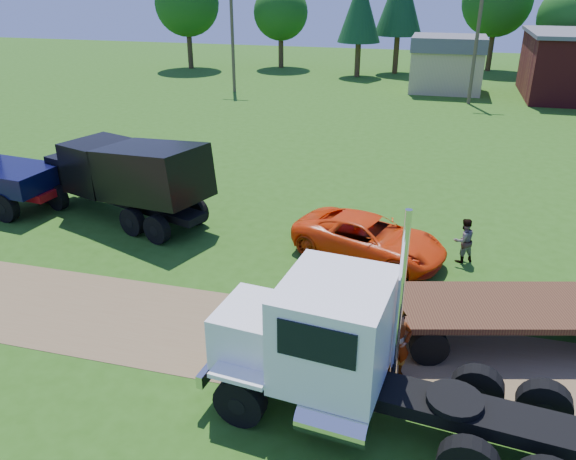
% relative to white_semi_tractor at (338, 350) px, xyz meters
% --- Properties ---
extents(ground, '(140.00, 140.00, 0.00)m').
position_rel_white_semi_tractor_xyz_m(ground, '(-2.08, 2.28, -1.75)').
color(ground, '#255111').
rests_on(ground, ground).
extents(dirt_track, '(120.00, 4.20, 0.01)m').
position_rel_white_semi_tractor_xyz_m(dirt_track, '(-2.08, 2.28, -1.74)').
color(dirt_track, brown).
rests_on(dirt_track, ground).
extents(white_semi_tractor, '(8.63, 3.66, 5.12)m').
position_rel_white_semi_tractor_xyz_m(white_semi_tractor, '(0.00, 0.00, 0.00)').
color(white_semi_tractor, black).
rests_on(white_semi_tractor, ground).
extents(black_dump_truck, '(8.43, 4.91, 3.60)m').
position_rel_white_semi_tractor_xyz_m(black_dump_truck, '(-10.47, 9.17, 0.23)').
color(black_dump_truck, black).
rests_on(black_dump_truck, ground).
extents(orange_pickup, '(6.08, 4.17, 1.55)m').
position_rel_white_semi_tractor_xyz_m(orange_pickup, '(-0.31, 8.18, -0.97)').
color(orange_pickup, '#EB3C0B').
rests_on(orange_pickup, ground).
extents(flatbed_trailer, '(8.62, 4.51, 2.12)m').
position_rel_white_semi_tractor_xyz_m(flatbed_trailer, '(4.27, 4.13, -0.84)').
color(flatbed_trailer, '#3C1E13').
rests_on(flatbed_trailer, ground).
extents(spectator_a, '(0.87, 0.80, 1.99)m').
position_rel_white_semi_tractor_xyz_m(spectator_a, '(1.26, 1.62, -0.75)').
color(spectator_a, '#999999').
rests_on(spectator_a, ground).
extents(spectator_b, '(1.02, 0.96, 1.66)m').
position_rel_white_semi_tractor_xyz_m(spectator_b, '(2.99, 8.75, -0.92)').
color(spectator_b, '#999999').
rests_on(spectator_b, ground).
extents(tan_shed, '(6.20, 5.40, 4.70)m').
position_rel_white_semi_tractor_xyz_m(tan_shed, '(1.92, 42.28, 0.68)').
color(tan_shed, tan).
rests_on(tan_shed, ground).
extents(utility_poles, '(42.20, 0.28, 9.00)m').
position_rel_white_semi_tractor_xyz_m(utility_poles, '(3.92, 37.28, 2.97)').
color(utility_poles, brown).
rests_on(utility_poles, ground).
extents(tree_row, '(57.85, 13.50, 11.01)m').
position_rel_white_semi_tractor_xyz_m(tree_row, '(-1.55, 51.77, 4.71)').
color(tree_row, '#351F15').
rests_on(tree_row, ground).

